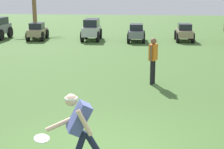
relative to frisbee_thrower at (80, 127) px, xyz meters
The scene contains 7 objects.
frisbee_thrower is the anchor object (origin of this frame).
frisbee_in_flight 0.71m from the frisbee_thrower, behind, with size 0.38×0.38×0.08m.
teammate_near_sideline 6.04m from the frisbee_thrower, 77.18° to the left, with size 0.31×0.48×1.56m.
parked_car_slot_b 17.12m from the frisbee_thrower, 110.15° to the left, with size 1.28×2.28×1.10m.
parked_car_slot_c 16.46m from the frisbee_thrower, 98.37° to the left, with size 1.22×2.43×1.34m.
parked_car_slot_d 15.92m from the frisbee_thrower, 88.30° to the left, with size 1.12×2.22×1.10m.
parked_car_slot_e 16.77m from the frisbee_thrower, 78.10° to the left, with size 1.08×2.20×1.10m.
Camera 1 is at (0.85, -5.90, 3.06)m, focal length 55.00 mm.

